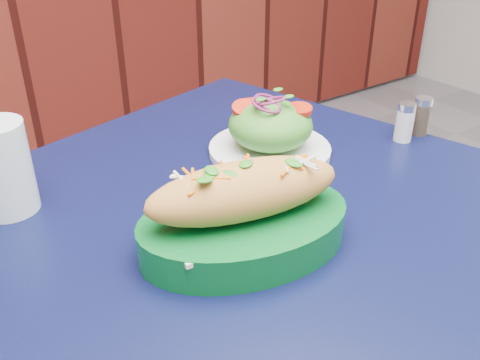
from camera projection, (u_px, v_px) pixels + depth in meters
cafe_table at (251, 263)px, 0.77m from camera, size 0.97×0.97×0.75m
banh_mi_basket at (244, 213)px, 0.64m from camera, size 0.30×0.23×0.12m
salad_plate at (270, 130)px, 0.86m from camera, size 0.20×0.20×0.10m
water_glass at (1, 168)px, 0.70m from camera, size 0.08×0.08×0.13m
salt_shaker at (405, 122)px, 0.91m from camera, size 0.03×0.03×0.07m
pepper_shaker at (421, 116)px, 0.93m from camera, size 0.03×0.03×0.07m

